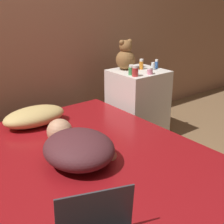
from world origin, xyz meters
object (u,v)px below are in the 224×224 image
(bottle_red, at_px, (135,71))
(bottle_green, at_px, (131,70))
(person_lying, at_px, (77,146))
(bottle_blue, at_px, (156,64))
(teddy_bear, at_px, (125,57))
(bottle_pink, at_px, (150,71))
(bottle_orange, at_px, (141,64))
(pillow, at_px, (34,116))
(bottle_clear, at_px, (153,66))

(bottle_red, distance_m, bottle_green, 0.06)
(person_lying, xyz_separation_m, bottle_blue, (1.32, 0.62, 0.24))
(teddy_bear, height_order, bottle_green, teddy_bear)
(bottle_pink, bearing_deg, person_lying, -156.04)
(bottle_orange, bearing_deg, pillow, 179.96)
(person_lying, relative_size, bottle_blue, 7.64)
(person_lying, distance_m, bottle_pink, 1.23)
(bottle_red, bearing_deg, bottle_orange, 36.00)
(bottle_red, distance_m, bottle_blue, 0.39)
(bottle_clear, bearing_deg, bottle_red, -164.40)
(bottle_red, bearing_deg, bottle_pink, -8.64)
(bottle_pink, distance_m, bottle_blue, 0.25)
(bottle_green, bearing_deg, person_lying, -148.74)
(teddy_bear, relative_size, bottle_orange, 2.88)
(bottle_clear, bearing_deg, person_lying, -154.36)
(bottle_blue, bearing_deg, pillow, 177.17)
(bottle_clear, distance_m, bottle_green, 0.30)
(bottle_blue, bearing_deg, person_lying, -154.83)
(person_lying, bearing_deg, bottle_green, 38.78)
(bottle_clear, height_order, bottle_blue, bottle_blue)
(bottle_clear, bearing_deg, bottle_blue, 15.76)
(bottle_orange, height_order, bottle_blue, bottle_orange)
(teddy_bear, relative_size, bottle_blue, 3.29)
(person_lying, bearing_deg, bottle_red, 36.16)
(pillow, height_order, bottle_red, bottle_red)
(pillow, height_order, bottle_pink, bottle_pink)
(person_lying, height_order, bottle_pink, bottle_pink)
(bottle_clear, bearing_deg, bottle_orange, 133.81)
(teddy_bear, distance_m, bottle_red, 0.29)
(bottle_green, bearing_deg, bottle_pink, -29.90)
(bottle_pink, bearing_deg, bottle_blue, 30.98)
(bottle_red, height_order, bottle_clear, bottle_red)
(pillow, relative_size, bottle_orange, 5.02)
(person_lying, distance_m, bottle_red, 1.10)
(bottle_red, bearing_deg, bottle_green, 81.94)
(person_lying, bearing_deg, pillow, 94.79)
(pillow, distance_m, bottle_orange, 1.17)
(person_lying, relative_size, teddy_bear, 2.32)
(teddy_bear, height_order, bottle_clear, teddy_bear)
(bottle_red, bearing_deg, bottle_blue, 15.63)
(pillow, xyz_separation_m, bottle_orange, (1.14, -0.00, 0.27))
(pillow, relative_size, bottle_pink, 8.32)
(person_lying, xyz_separation_m, bottle_clear, (1.26, 0.60, 0.23))
(bottle_pink, height_order, bottle_red, bottle_red)
(bottle_pink, height_order, bottle_clear, bottle_clear)
(pillow, distance_m, teddy_bear, 1.08)
(bottle_red, bearing_deg, pillow, 169.47)
(bottle_blue, bearing_deg, bottle_orange, 156.60)
(bottle_orange, height_order, bottle_red, bottle_orange)
(bottle_pink, bearing_deg, bottle_green, 150.10)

